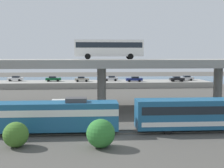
% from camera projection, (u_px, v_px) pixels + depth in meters
% --- Properties ---
extents(ground_plane, '(260.00, 260.00, 0.00)m').
position_uv_depth(ground_plane, '(108.00, 143.00, 30.44)').
color(ground_plane, '#4C4944').
extents(rail_strip_near, '(110.00, 0.12, 0.12)m').
position_uv_depth(rail_strip_near, '(107.00, 134.00, 33.67)').
color(rail_strip_near, '#59544C').
rests_on(rail_strip_near, ground_plane).
extents(rail_strip_far, '(110.00, 0.12, 0.12)m').
position_uv_depth(rail_strip_far, '(106.00, 131.00, 35.14)').
color(rail_strip_far, '#59544C').
rests_on(rail_strip_far, ground_plane).
extents(train_locomotive, '(15.56, 3.04, 4.18)m').
position_uv_depth(train_locomotive, '(48.00, 115.00, 33.74)').
color(train_locomotive, '#1E5984').
rests_on(train_locomotive, ground_plane).
extents(train_coach_lead, '(20.05, 3.04, 3.86)m').
position_uv_depth(train_coach_lead, '(219.00, 113.00, 35.12)').
color(train_coach_lead, '#1E5984').
rests_on(train_coach_lead, ground_plane).
extents(highway_overpass, '(96.00, 12.81, 8.38)m').
position_uv_depth(highway_overpass, '(102.00, 64.00, 49.57)').
color(highway_overpass, gray).
rests_on(highway_overpass, ground_plane).
extents(transit_bus_on_overpass, '(12.00, 2.68, 3.40)m').
position_uv_depth(transit_bus_on_overpass, '(109.00, 48.00, 51.68)').
color(transit_bus_on_overpass, silver).
rests_on(transit_bus_on_overpass, highway_overpass).
extents(service_truck_east, '(6.80, 2.46, 3.04)m').
position_uv_depth(service_truck_east, '(62.00, 110.00, 39.87)').
color(service_truck_east, '#9E998C').
rests_on(service_truck_east, ground_plane).
extents(pier_parking_lot, '(64.37, 10.69, 1.61)m').
position_uv_depth(pier_parking_lot, '(98.00, 84.00, 84.97)').
color(pier_parking_lot, gray).
rests_on(pier_parking_lot, ground_plane).
extents(parked_car_0, '(4.30, 1.91, 1.50)m').
position_uv_depth(parked_car_0, '(53.00, 79.00, 84.37)').
color(parked_car_0, '#0C4C26').
rests_on(parked_car_0, pier_parking_lot).
extents(parked_car_1, '(4.15, 1.84, 1.50)m').
position_uv_depth(parked_car_1, '(111.00, 78.00, 86.07)').
color(parked_car_1, '#B7B7BC').
rests_on(parked_car_1, pier_parking_lot).
extents(parked_car_2, '(4.34, 1.97, 1.50)m').
position_uv_depth(parked_car_2, '(15.00, 78.00, 85.48)').
color(parked_car_2, silver).
rests_on(parked_car_2, pier_parking_lot).
extents(parked_car_3, '(4.04, 1.83, 1.50)m').
position_uv_depth(parked_car_3, '(82.00, 79.00, 83.43)').
color(parked_car_3, '#9E998C').
rests_on(parked_car_3, pier_parking_lot).
extents(parked_car_4, '(4.69, 1.91, 1.50)m').
position_uv_depth(parked_car_4, '(134.00, 79.00, 83.42)').
color(parked_car_4, navy).
rests_on(parked_car_4, pier_parking_lot).
extents(parked_car_5, '(4.17, 2.00, 1.50)m').
position_uv_depth(parked_car_5, '(186.00, 78.00, 87.27)').
color(parked_car_5, '#B7B7BC').
rests_on(parked_car_5, pier_parking_lot).
extents(parked_car_6, '(4.05, 1.91, 1.50)m').
position_uv_depth(parked_car_6, '(177.00, 79.00, 84.05)').
color(parked_car_6, black).
rests_on(parked_car_6, pier_parking_lot).
extents(harbor_water, '(140.00, 36.00, 0.01)m').
position_uv_depth(harbor_water, '(96.00, 80.00, 107.89)').
color(harbor_water, '#385B7A').
rests_on(harbor_water, ground_plane).
extents(shrub_left, '(2.51, 2.51, 2.51)m').
position_uv_depth(shrub_left, '(16.00, 135.00, 28.89)').
color(shrub_left, '#3F6D27').
rests_on(shrub_left, ground_plane).
extents(shrub_right, '(2.84, 2.84, 2.84)m').
position_uv_depth(shrub_right, '(101.00, 133.00, 28.72)').
color(shrub_right, '#2F7730').
rests_on(shrub_right, ground_plane).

